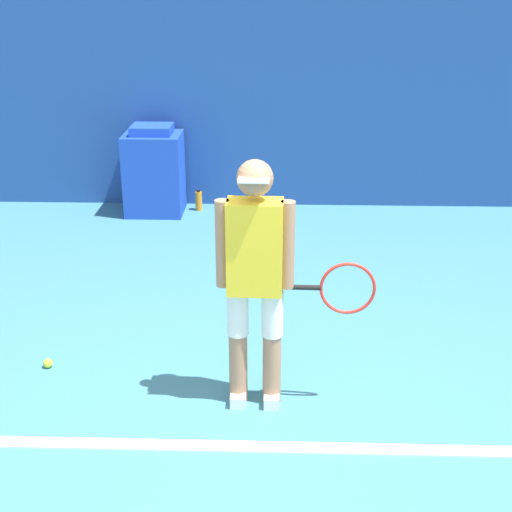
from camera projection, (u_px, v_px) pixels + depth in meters
The scene contains 7 objects.
ground_plane at pixel (246, 471), 4.07m from camera, with size 24.00×24.00×0.00m, color teal.
back_wall at pixel (265, 89), 8.19m from camera, with size 24.00×0.10×2.74m.
court_baseline at pixel (248, 447), 4.27m from camera, with size 21.60×0.10×0.01m.
tennis_player at pixel (258, 275), 4.40m from camera, with size 0.99×0.29×1.64m.
tennis_ball at pixel (48, 363), 5.12m from camera, with size 0.07×0.07×0.07m.
covered_chair at pixel (154, 172), 8.20m from camera, with size 0.65×0.56×1.03m.
water_bottle at pixel (199, 201), 8.42m from camera, with size 0.08×0.08×0.25m.
Camera 1 is at (0.16, -3.30, 2.67)m, focal length 50.00 mm.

